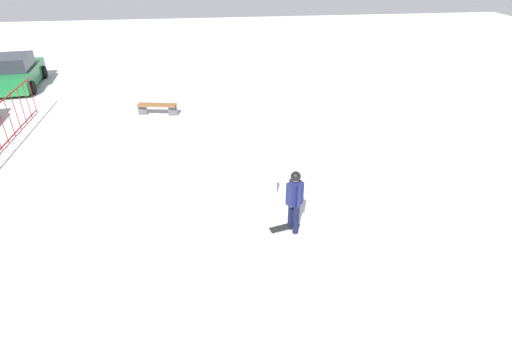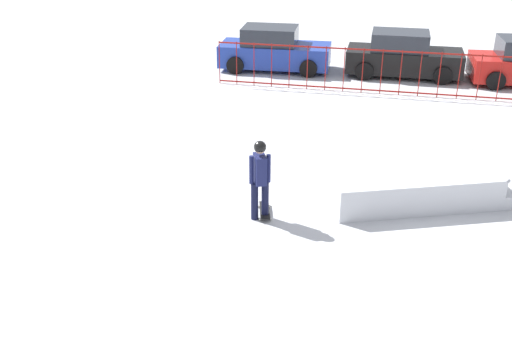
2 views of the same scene
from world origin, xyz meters
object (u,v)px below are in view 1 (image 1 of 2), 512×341
Objects in this scene: skate_ramp at (204,164)px; skateboard at (284,227)px; park_bench at (157,107)px; parked_car_green at (17,73)px; skater at (295,197)px.

skate_ramp reaches higher than skateboard.
park_bench is 0.39× the size of parked_car_green.
skateboard is 0.19× the size of parked_car_green.
skater reaches higher than parked_car_green.
skater reaches higher than park_bench.
skater is 0.40× the size of parked_car_green.
skater is 0.96m from skateboard.
parked_car_green is at bearing -64.32° from skateboard.
parked_car_green is (9.83, 9.06, 0.41)m from skate_ramp.
skate_ramp is 13.38m from parked_car_green.
park_bench is at bearing -88.82° from skater.
skate_ramp is at bearing -159.94° from park_bench.
skate_ramp is 4.00m from skater.
skateboard is (0.06, 0.20, -0.93)m from skater.
skateboard is 9.21m from park_bench.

